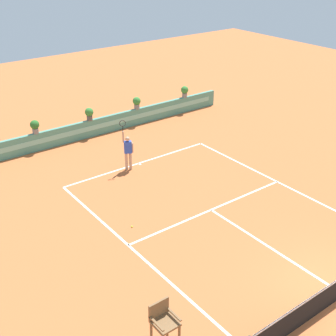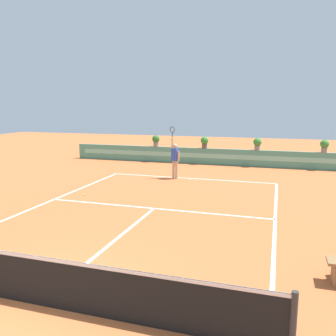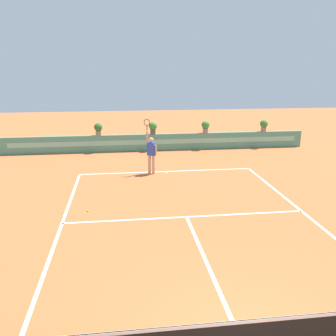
{
  "view_description": "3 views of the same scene",
  "coord_description": "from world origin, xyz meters",
  "px_view_note": "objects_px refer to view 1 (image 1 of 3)",
  "views": [
    {
      "loc": [
        -11.34,
        -5.69,
        10.34
      ],
      "look_at": [
        -0.3,
        9.01,
        1.0
      ],
      "focal_mm": 49.46,
      "sensor_mm": 36.0,
      "label": 1
    },
    {
      "loc": [
        4.06,
        -4.91,
        3.58
      ],
      "look_at": [
        -0.3,
        9.01,
        1.0
      ],
      "focal_mm": 37.65,
      "sensor_mm": 36.0,
      "label": 2
    },
    {
      "loc": [
        -2.08,
        -4.85,
        4.99
      ],
      "look_at": [
        -0.3,
        9.01,
        1.0
      ],
      "focal_mm": 39.01,
      "sensor_mm": 36.0,
      "label": 3
    }
  ],
  "objects_px": {
    "umpire_chair": "(164,330)",
    "potted_plant_left": "(35,126)",
    "potted_plant_right": "(137,102)",
    "tennis_ball_near_baseline": "(132,227)",
    "potted_plant_far_right": "(185,91)",
    "potted_plant_centre": "(89,113)",
    "tennis_player": "(128,150)"
  },
  "relations": [
    {
      "from": "potted_plant_right",
      "to": "potted_plant_centre",
      "type": "relative_size",
      "value": 1.0
    },
    {
      "from": "potted_plant_right",
      "to": "potted_plant_centre",
      "type": "xyz_separation_m",
      "value": [
        -3.16,
        0.0,
        0.0
      ]
    },
    {
      "from": "potted_plant_far_right",
      "to": "tennis_ball_near_baseline",
      "type": "bearing_deg",
      "value": -137.52
    },
    {
      "from": "umpire_chair",
      "to": "tennis_player",
      "type": "distance_m",
      "value": 11.74
    },
    {
      "from": "tennis_ball_near_baseline",
      "to": "potted_plant_right",
      "type": "bearing_deg",
      "value": 55.37
    },
    {
      "from": "umpire_chair",
      "to": "potted_plant_left",
      "type": "relative_size",
      "value": 2.96
    },
    {
      "from": "potted_plant_right",
      "to": "potted_plant_far_right",
      "type": "distance_m",
      "value": 3.65
    },
    {
      "from": "umpire_chair",
      "to": "potted_plant_right",
      "type": "bearing_deg",
      "value": 58.78
    },
    {
      "from": "umpire_chair",
      "to": "potted_plant_far_right",
      "type": "bearing_deg",
      "value": 49.72
    },
    {
      "from": "potted_plant_centre",
      "to": "potted_plant_far_right",
      "type": "relative_size",
      "value": 1.0
    },
    {
      "from": "tennis_ball_near_baseline",
      "to": "potted_plant_left",
      "type": "distance_m",
      "value": 9.19
    },
    {
      "from": "tennis_player",
      "to": "potted_plant_right",
      "type": "height_order",
      "value": "tennis_player"
    },
    {
      "from": "potted_plant_far_right",
      "to": "potted_plant_left",
      "type": "relative_size",
      "value": 1.0
    },
    {
      "from": "tennis_ball_near_baseline",
      "to": "umpire_chair",
      "type": "bearing_deg",
      "value": -115.6
    },
    {
      "from": "umpire_chair",
      "to": "potted_plant_centre",
      "type": "height_order",
      "value": "umpire_chair"
    },
    {
      "from": "potted_plant_left",
      "to": "potted_plant_centre",
      "type": "bearing_deg",
      "value": 0.0
    },
    {
      "from": "potted_plant_right",
      "to": "potted_plant_centre",
      "type": "bearing_deg",
      "value": 180.0
    },
    {
      "from": "potted_plant_far_right",
      "to": "umpire_chair",
      "type": "bearing_deg",
      "value": -130.28
    },
    {
      "from": "potted_plant_right",
      "to": "potted_plant_far_right",
      "type": "xyz_separation_m",
      "value": [
        3.65,
        0.0,
        0.0
      ]
    },
    {
      "from": "umpire_chair",
      "to": "tennis_ball_near_baseline",
      "type": "xyz_separation_m",
      "value": [
        2.9,
        6.04,
        -1.31
      ]
    },
    {
      "from": "tennis_player",
      "to": "potted_plant_left",
      "type": "bearing_deg",
      "value": 119.33
    },
    {
      "from": "tennis_player",
      "to": "potted_plant_far_right",
      "type": "bearing_deg",
      "value": 33.05
    },
    {
      "from": "tennis_player",
      "to": "potted_plant_right",
      "type": "distance_m",
      "value": 6.02
    },
    {
      "from": "tennis_player",
      "to": "potted_plant_far_right",
      "type": "height_order",
      "value": "tennis_player"
    },
    {
      "from": "umpire_chair",
      "to": "potted_plant_centre",
      "type": "relative_size",
      "value": 2.96
    },
    {
      "from": "potted_plant_far_right",
      "to": "potted_plant_left",
      "type": "distance_m",
      "value": 9.99
    },
    {
      "from": "potted_plant_centre",
      "to": "potted_plant_far_right",
      "type": "xyz_separation_m",
      "value": [
        6.81,
        0.0,
        0.0
      ]
    },
    {
      "from": "potted_plant_right",
      "to": "umpire_chair",
      "type": "bearing_deg",
      "value": -121.22
    },
    {
      "from": "umpire_chair",
      "to": "potted_plant_far_right",
      "type": "distance_m",
      "value": 19.83
    },
    {
      "from": "tennis_ball_near_baseline",
      "to": "potted_plant_far_right",
      "type": "distance_m",
      "value": 13.52
    },
    {
      "from": "umpire_chair",
      "to": "potted_plant_centre",
      "type": "distance_m",
      "value": 16.27
    },
    {
      "from": "potted_plant_centre",
      "to": "tennis_player",
      "type": "bearing_deg",
      "value": -96.02
    }
  ]
}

